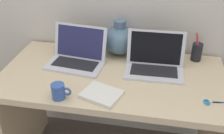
{
  "coord_description": "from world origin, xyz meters",
  "views": [
    {
      "loc": [
        0.26,
        -1.37,
        1.63
      ],
      "look_at": [
        0.0,
        0.0,
        0.8
      ],
      "focal_mm": 44.08,
      "sensor_mm": 36.0,
      "label": 1
    }
  ],
  "objects_px": {
    "laptop_left": "(78,54)",
    "scissors": "(212,102)",
    "pen_cup": "(197,52)",
    "laptop_right": "(155,60)",
    "green_vase": "(120,39)",
    "coffee_mug": "(59,91)",
    "notebook_stack": "(102,94)"
  },
  "relations": [
    {
      "from": "laptop_left",
      "to": "scissors",
      "type": "xyz_separation_m",
      "value": [
        0.8,
        -0.28,
        -0.06
      ]
    },
    {
      "from": "pen_cup",
      "to": "laptop_left",
      "type": "bearing_deg",
      "value": -167.05
    },
    {
      "from": "laptop_right",
      "to": "pen_cup",
      "type": "distance_m",
      "value": 0.31
    },
    {
      "from": "laptop_left",
      "to": "green_vase",
      "type": "xyz_separation_m",
      "value": [
        0.24,
        0.18,
        0.04
      ]
    },
    {
      "from": "laptop_left",
      "to": "coffee_mug",
      "type": "relative_size",
      "value": 3.47
    },
    {
      "from": "coffee_mug",
      "to": "scissors",
      "type": "distance_m",
      "value": 0.79
    },
    {
      "from": "laptop_right",
      "to": "pen_cup",
      "type": "height_order",
      "value": "laptop_right"
    },
    {
      "from": "green_vase",
      "to": "coffee_mug",
      "type": "xyz_separation_m",
      "value": [
        -0.23,
        -0.57,
        -0.06
      ]
    },
    {
      "from": "coffee_mug",
      "to": "pen_cup",
      "type": "bearing_deg",
      "value": 37.1
    },
    {
      "from": "laptop_right",
      "to": "notebook_stack",
      "type": "xyz_separation_m",
      "value": [
        -0.26,
        -0.33,
        -0.05
      ]
    },
    {
      "from": "notebook_stack",
      "to": "coffee_mug",
      "type": "distance_m",
      "value": 0.22
    },
    {
      "from": "notebook_stack",
      "to": "coffee_mug",
      "type": "relative_size",
      "value": 1.83
    },
    {
      "from": "green_vase",
      "to": "scissors",
      "type": "xyz_separation_m",
      "value": [
        0.56,
        -0.46,
        -0.09
      ]
    },
    {
      "from": "pen_cup",
      "to": "laptop_right",
      "type": "bearing_deg",
      "value": -147.0
    },
    {
      "from": "laptop_left",
      "to": "laptop_right",
      "type": "relative_size",
      "value": 1.06
    },
    {
      "from": "laptop_left",
      "to": "coffee_mug",
      "type": "distance_m",
      "value": 0.38
    },
    {
      "from": "laptop_right",
      "to": "green_vase",
      "type": "xyz_separation_m",
      "value": [
        -0.24,
        0.18,
        0.04
      ]
    },
    {
      "from": "laptop_left",
      "to": "laptop_right",
      "type": "bearing_deg",
      "value": 0.28
    },
    {
      "from": "laptop_left",
      "to": "laptop_right",
      "type": "xyz_separation_m",
      "value": [
        0.48,
        0.0,
        0.0
      ]
    },
    {
      "from": "pen_cup",
      "to": "green_vase",
      "type": "bearing_deg",
      "value": 178.78
    },
    {
      "from": "pen_cup",
      "to": "scissors",
      "type": "height_order",
      "value": "pen_cup"
    },
    {
      "from": "green_vase",
      "to": "scissors",
      "type": "bearing_deg",
      "value": -39.5
    },
    {
      "from": "laptop_right",
      "to": "coffee_mug",
      "type": "bearing_deg",
      "value": -140.82
    },
    {
      "from": "coffee_mug",
      "to": "scissors",
      "type": "height_order",
      "value": "coffee_mug"
    },
    {
      "from": "green_vase",
      "to": "notebook_stack",
      "type": "distance_m",
      "value": 0.51
    },
    {
      "from": "pen_cup",
      "to": "scissors",
      "type": "xyz_separation_m",
      "value": [
        0.05,
        -0.45,
        -0.06
      ]
    },
    {
      "from": "green_vase",
      "to": "pen_cup",
      "type": "xyz_separation_m",
      "value": [
        0.5,
        -0.01,
        -0.04
      ]
    },
    {
      "from": "laptop_right",
      "to": "pen_cup",
      "type": "bearing_deg",
      "value": 33.0
    },
    {
      "from": "scissors",
      "to": "laptop_right",
      "type": "bearing_deg",
      "value": 138.22
    },
    {
      "from": "notebook_stack",
      "to": "laptop_right",
      "type": "bearing_deg",
      "value": 51.65
    },
    {
      "from": "laptop_right",
      "to": "green_vase",
      "type": "height_order",
      "value": "same"
    },
    {
      "from": "laptop_right",
      "to": "coffee_mug",
      "type": "relative_size",
      "value": 3.27
    }
  ]
}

